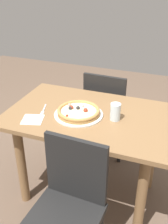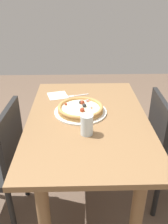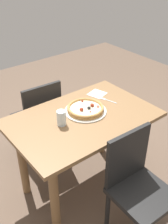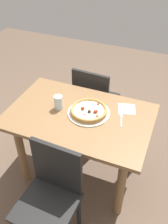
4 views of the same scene
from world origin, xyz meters
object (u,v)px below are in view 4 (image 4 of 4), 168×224
chair_near (51,196)px  chair_far (94,100)px  pizza (89,110)px  napkin (127,109)px  plate (89,113)px  fork (121,119)px  drinking_glass (58,102)px  dining_table (79,128)px

chair_near → chair_far: 1.19m
pizza → napkin: pizza is taller
plate → fork: plate is taller
pizza → drinking_glass: drinking_glass is taller
chair_far → napkin: chair_far is taller
dining_table → plate: plate is taller
chair_near → pizza: 0.71m
dining_table → pizza: bearing=33.8°
chair_far → napkin: bearing=-39.1°
pizza → plate: bearing=152.1°
chair_near → chair_far: (-0.11, 1.19, 0.00)m
chair_far → fork: (0.41, -0.52, 0.29)m
dining_table → drinking_glass: 0.28m
chair_near → pizza: (0.04, 0.64, 0.31)m
napkin → fork: bearing=-93.0°
dining_table → drinking_glass: (-0.19, 0.01, 0.20)m
chair_near → plate: chair_near is taller
plate → napkin: 0.32m
plate → drinking_glass: bearing=-172.9°
dining_table → chair_near: (0.03, -0.59, -0.14)m
chair_far → plate: chair_far is taller
drinking_glass → napkin: 0.57m
chair_far → pizza: 0.65m
fork → chair_near: bearing=139.0°
plate → pizza: pizza is taller
chair_far → napkin: size_ratio=6.22×
fork → chair_far: bearing=21.9°
chair_far → chair_near: bearing=-81.8°
plate → napkin: plate is taller
drinking_glass → napkin: (0.53, 0.20, -0.06)m
fork → drinking_glass: drinking_glass is taller
napkin → drinking_glass: bearing=-159.1°
pizza → drinking_glass: (-0.26, -0.03, 0.03)m
dining_table → napkin: 0.43m
dining_table → napkin: napkin is taller
chair_near → drinking_glass: (-0.22, 0.61, 0.34)m
pizza → fork: bearing=6.3°
plate → fork: size_ratio=2.13×
chair_far → drinking_glass: drinking_glass is taller
chair_far → fork: bearing=-48.6°
pizza → dining_table: bearing=-146.2°
fork → napkin: (0.01, 0.14, -0.00)m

